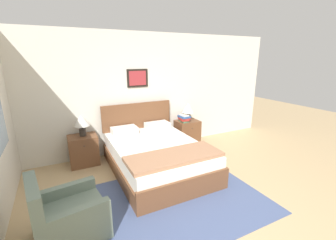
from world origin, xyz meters
The scene contains 14 objects.
ground_plane centered at (0.00, 0.00, 0.00)m, with size 16.00×16.00×0.00m, color tan.
wall_back centered at (0.00, 2.88, 1.30)m, with size 7.15×0.09×2.60m.
area_rug_main centered at (-0.10, 0.71, 0.00)m, with size 2.40×1.96×0.01m.
bed centered at (-0.07, 1.73, 0.30)m, with size 1.56×2.17×1.11m.
armchair centered at (-1.69, 0.69, 0.27)m, with size 0.87×0.78×0.81m.
nightstand_near_window centered at (-1.27, 2.59, 0.30)m, with size 0.54×0.44×0.60m.
nightstand_by_door centered at (1.13, 2.59, 0.30)m, with size 0.54×0.44×0.60m.
table_lamp_near_window centered at (-1.25, 2.60, 0.89)m, with size 0.30×0.30×0.43m.
table_lamp_by_door centered at (1.15, 2.60, 0.89)m, with size 0.30×0.30×0.43m.
book_thick_bottom centered at (1.01, 2.54, 0.62)m, with size 0.17×0.22×0.04m.
book_hardcover_middle centered at (1.01, 2.54, 0.65)m, with size 0.22×0.26×0.03m.
book_novel_upper centered at (1.01, 2.54, 0.68)m, with size 0.22×0.25×0.04m.
book_slim_near_top centered at (1.01, 2.54, 0.73)m, with size 0.23×0.27×0.04m.
book_paperback_top centered at (1.01, 2.54, 0.76)m, with size 0.16×0.23×0.03m.
Camera 1 is at (-1.62, -1.84, 2.09)m, focal length 24.00 mm.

